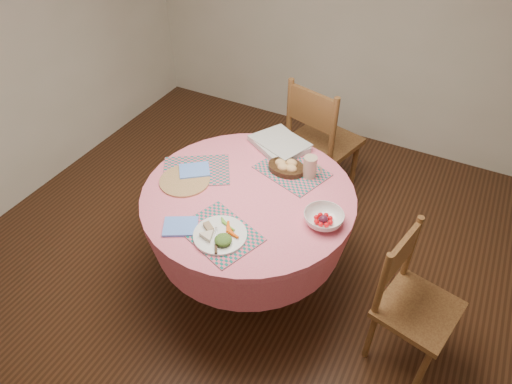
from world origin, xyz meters
TOP-DOWN VIEW (x-y plane):
  - ground at (0.00, 0.00)m, footprint 4.00×4.00m
  - room_envelope at (0.00, 0.00)m, footprint 4.01×4.01m
  - dining_table at (0.00, 0.00)m, footprint 1.24×1.24m
  - chair_right at (1.01, -0.06)m, footprint 0.46×0.47m
  - chair_back at (0.06, 1.02)m, footprint 0.57×0.55m
  - placemat_front at (0.02, -0.35)m, footprint 0.48×0.42m
  - placemat_left at (-0.38, 0.04)m, footprint 0.50×0.47m
  - placemat_back at (0.14, 0.30)m, footprint 0.47×0.41m
  - wicker_trivet at (-0.38, -0.08)m, footprint 0.30×0.30m
  - napkin_near at (-0.19, -0.41)m, footprint 0.23×0.21m
  - napkin_far at (-0.38, 0.02)m, footprint 0.23×0.22m
  - dinner_plate at (0.04, -0.37)m, footprint 0.28×0.28m
  - bread_bowl at (0.11, 0.29)m, footprint 0.23×0.23m
  - latte_mug at (0.25, 0.30)m, footprint 0.12×0.08m
  - fruit_bowl at (0.47, -0.03)m, footprint 0.28×0.28m
  - newspaper_stack at (-0.04, 0.50)m, footprint 0.43×0.40m

SIDE VIEW (x-z plane):
  - ground at x=0.00m, z-range 0.00..0.00m
  - chair_right at x=1.01m, z-range 0.02..0.88m
  - chair_back at x=0.06m, z-range 0.02..1.03m
  - dining_table at x=0.00m, z-range 0.18..0.93m
  - placemat_front at x=0.02m, z-range 0.75..0.76m
  - placemat_left at x=-0.38m, z-range 0.75..0.76m
  - placemat_back at x=0.14m, z-range 0.75..0.76m
  - wicker_trivet at x=-0.38m, z-range 0.75..0.76m
  - napkin_near at x=-0.19m, z-range 0.75..0.76m
  - napkin_far at x=-0.38m, z-range 0.76..0.77m
  - dinner_plate at x=0.04m, z-range 0.75..0.80m
  - newspaper_stack at x=-0.04m, z-range 0.76..0.80m
  - fruit_bowl at x=0.47m, z-range 0.75..0.82m
  - bread_bowl at x=0.11m, z-range 0.75..0.82m
  - latte_mug at x=0.25m, z-range 0.76..0.89m
  - room_envelope at x=0.00m, z-range 0.36..3.07m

